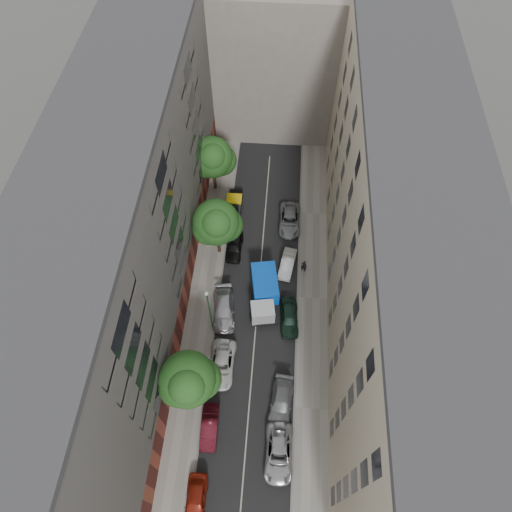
# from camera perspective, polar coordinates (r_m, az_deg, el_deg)

# --- Properties ---
(ground) EXTENTS (120.00, 120.00, 0.00)m
(ground) POSITION_cam_1_polar(r_m,az_deg,el_deg) (46.77, 0.30, -4.91)
(ground) COLOR #4C4C49
(ground) RESTS_ON ground
(road_surface) EXTENTS (8.00, 44.00, 0.02)m
(road_surface) POSITION_cam_1_polar(r_m,az_deg,el_deg) (46.76, 0.30, -4.91)
(road_surface) COLOR black
(road_surface) RESTS_ON ground
(sidewalk_left) EXTENTS (3.00, 44.00, 0.15)m
(sidewalk_left) POSITION_cam_1_polar(r_m,az_deg,el_deg) (47.20, -6.40, -4.39)
(sidewalk_left) COLOR gray
(sidewalk_left) RESTS_ON ground
(sidewalk_right) EXTENTS (3.00, 44.00, 0.15)m
(sidewalk_right) POSITION_cam_1_polar(r_m,az_deg,el_deg) (46.86, 7.05, -5.28)
(sidewalk_right) COLOR gray
(sidewalk_right) RESTS_ON ground
(building_left) EXTENTS (8.00, 44.00, 20.00)m
(building_left) POSITION_cam_1_polar(r_m,az_deg,el_deg) (40.18, -15.51, 3.05)
(building_left) COLOR #53514E
(building_left) RESTS_ON ground
(building_right) EXTENTS (8.00, 44.00, 20.00)m
(building_right) POSITION_cam_1_polar(r_m,az_deg,el_deg) (39.39, 16.53, 1.07)
(building_right) COLOR #BBAC91
(building_right) RESTS_ON ground
(building_endcap) EXTENTS (18.00, 12.00, 18.00)m
(building_endcap) POSITION_cam_1_polar(r_m,az_deg,el_deg) (59.50, 2.50, 24.12)
(building_endcap) COLOR gray
(building_endcap) RESTS_ON ground
(tarp_truck) EXTENTS (3.30, 6.29, 2.75)m
(tarp_truck) POSITION_cam_1_polar(r_m,az_deg,el_deg) (45.20, 1.02, -4.58)
(tarp_truck) COLOR black
(tarp_truck) RESTS_ON ground
(car_left_0) EXTENTS (1.78, 4.15, 1.40)m
(car_left_0) POSITION_cam_1_polar(r_m,az_deg,el_deg) (40.98, -7.55, -28.08)
(car_left_0) COLOR maroon
(car_left_0) RESTS_ON ground
(car_left_1) EXTENTS (1.49, 4.02, 1.31)m
(car_left_1) POSITION_cam_1_polar(r_m,az_deg,el_deg) (41.77, -5.82, -20.47)
(car_left_1) COLOR #4A0E18
(car_left_1) RESTS_ON ground
(car_left_2) EXTENTS (2.34, 4.91, 1.35)m
(car_left_2) POSITION_cam_1_polar(r_m,az_deg,el_deg) (43.20, -4.29, -13.36)
(car_left_2) COLOR silver
(car_left_2) RESTS_ON ground
(car_left_3) EXTENTS (2.70, 5.26, 1.46)m
(car_left_3) POSITION_cam_1_polar(r_m,az_deg,el_deg) (45.35, -4.07, -6.63)
(car_left_3) COLOR #B2B2B7
(car_left_3) RESTS_ON ground
(car_left_4) EXTENTS (1.75, 4.14, 1.40)m
(car_left_4) POSITION_cam_1_polar(r_m,az_deg,el_deg) (49.13, -2.71, 1.26)
(car_left_4) COLOR black
(car_left_4) RESTS_ON ground
(car_left_5) EXTENTS (1.54, 4.42, 1.46)m
(car_left_5) POSITION_cam_1_polar(r_m,az_deg,el_deg) (52.49, -2.70, 6.36)
(car_left_5) COLOR black
(car_left_5) RESTS_ON ground
(car_right_0) EXTENTS (2.37, 5.01, 1.38)m
(car_right_0) POSITION_cam_1_polar(r_m,az_deg,el_deg) (41.19, 2.87, -23.39)
(car_right_0) COLOR #B4B4B9
(car_right_0) RESTS_ON ground
(car_right_1) EXTENTS (2.26, 4.72, 1.32)m
(car_right_1) POSITION_cam_1_polar(r_m,az_deg,el_deg) (42.14, 3.16, -17.77)
(car_right_1) COLOR slate
(car_right_1) RESTS_ON ground
(car_right_2) EXTENTS (2.02, 4.39, 1.46)m
(car_right_2) POSITION_cam_1_polar(r_m,az_deg,el_deg) (44.96, 4.18, -7.65)
(car_right_2) COLOR black
(car_right_2) RESTS_ON ground
(car_right_3) EXTENTS (1.97, 4.03, 1.27)m
(car_right_3) POSITION_cam_1_polar(r_m,az_deg,el_deg) (48.03, 3.95, -0.99)
(car_right_3) COLOR silver
(car_right_3) RESTS_ON ground
(car_right_4) EXTENTS (2.33, 4.99, 1.38)m
(car_right_4) POSITION_cam_1_polar(r_m,az_deg,el_deg) (51.30, 4.20, 4.53)
(car_right_4) COLOR slate
(car_right_4) RESTS_ON ground
(tree_near) EXTENTS (4.92, 4.58, 8.22)m
(tree_near) POSITION_cam_1_polar(r_m,az_deg,el_deg) (37.70, -8.41, -15.22)
(tree_near) COLOR #382619
(tree_near) RESTS_ON sidewalk_left
(tree_mid) EXTENTS (5.03, 4.71, 7.61)m
(tree_mid) POSITION_cam_1_polar(r_m,az_deg,el_deg) (45.40, -4.92, 4.01)
(tree_mid) COLOR #382619
(tree_mid) RESTS_ON sidewalk_left
(tree_far) EXTENTS (4.97, 4.65, 7.40)m
(tree_far) POSITION_cam_1_polar(r_m,az_deg,el_deg) (51.55, -5.40, 12.00)
(tree_far) COLOR #382619
(tree_far) RESTS_ON sidewalk_left
(lamp_post) EXTENTS (0.36, 0.36, 6.87)m
(lamp_post) POSITION_cam_1_polar(r_m,az_deg,el_deg) (41.52, -5.90, -6.33)
(lamp_post) COLOR #1B602D
(lamp_post) RESTS_ON sidewalk_left
(pedestrian) EXTENTS (0.76, 0.62, 1.79)m
(pedestrian) POSITION_cam_1_polar(r_m,az_deg,el_deg) (47.55, 6.00, -1.25)
(pedestrian) COLOR black
(pedestrian) RESTS_ON sidewalk_right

